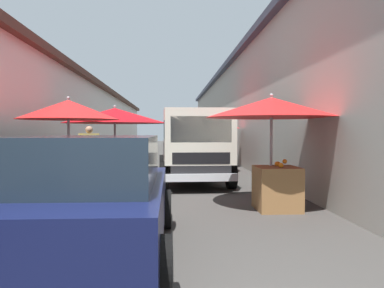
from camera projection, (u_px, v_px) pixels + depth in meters
The scene contains 12 objects.
ground at pixel (162, 168), 15.84m from camera, with size 90.00×90.00×0.00m, color #3D3A38.
building_left_whitewash at pixel (12, 120), 17.65m from camera, with size 49.80×7.50×3.98m.
building_right_concrete at pixel (309, 110), 18.37m from camera, with size 49.80×7.50×5.05m.
fruit_stall_mid_lane at pixel (215, 129), 16.32m from camera, with size 2.12×2.12×2.18m.
fruit_stall_near_left at pixel (68, 125), 8.33m from camera, with size 2.15×2.15×2.25m.
fruit_stall_far_left at pixel (199, 124), 14.16m from camera, with size 2.75×2.75×2.27m.
fruit_stall_far_right at pixel (116, 122), 10.67m from camera, with size 2.85×2.85×2.22m.
fruit_stall_near_right at pixel (272, 122), 7.61m from camera, with size 2.59×2.59×2.25m.
hatchback_car at pixel (91, 196), 4.65m from camera, with size 3.91×1.93×1.45m.
delivery_truck at pixel (195, 148), 10.81m from camera, with size 4.97×2.09×2.08m.
vendor_by_crates at pixel (89, 149), 12.14m from camera, with size 0.40×0.60×1.67m.
plastic_stool at pixel (190, 161), 15.34m from camera, with size 0.30×0.30×0.43m.
Camera 1 is at (-2.34, -0.34, 1.51)m, focal length 36.55 mm.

